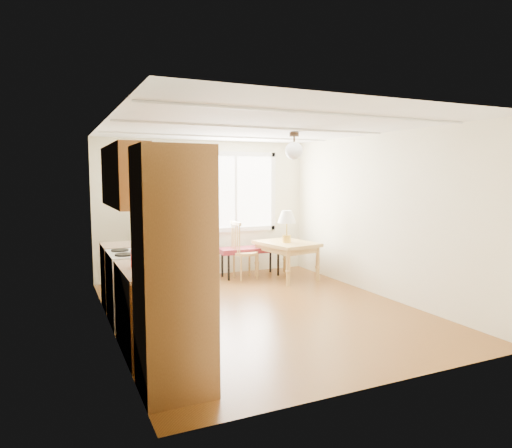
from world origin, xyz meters
TOP-DOWN VIEW (x-y plane):
  - room_shell at (0.00, 0.00)m, footprint 4.60×5.60m
  - kitchen_run at (-1.72, -0.63)m, footprint 0.65×3.40m
  - window_unit at (0.60, 2.47)m, footprint 1.64×0.05m
  - pendant_light at (0.70, 0.40)m, footprint 0.26×0.26m
  - refrigerator at (-0.72, 1.89)m, footprint 0.78×0.78m
  - bench at (0.72, 2.05)m, footprint 1.20×0.50m
  - dining_table at (1.23, 1.60)m, footprint 0.98×1.20m
  - chair at (0.45, 1.90)m, footprint 0.46×0.46m
  - table_lamp at (1.20, 1.54)m, footprint 0.33×0.33m
  - coffee_maker at (-1.72, -1.03)m, footprint 0.18×0.22m
  - kettle at (-1.82, -0.75)m, footprint 0.13×0.13m

SIDE VIEW (x-z plane):
  - bench at x=0.72m, z-range 0.21..0.75m
  - dining_table at x=1.23m, z-range 0.23..0.90m
  - chair at x=0.45m, z-range 0.08..1.11m
  - kitchen_run at x=-1.72m, z-range -0.26..1.94m
  - refrigerator at x=-0.72m, z-range 0.00..1.70m
  - kettle at x=-1.82m, z-range 0.88..1.12m
  - coffee_maker at x=-1.72m, z-range 0.86..1.18m
  - table_lamp at x=1.20m, z-range 0.80..1.37m
  - room_shell at x=0.00m, z-range -0.06..2.56m
  - window_unit at x=0.60m, z-range 0.79..2.31m
  - pendant_light at x=0.70m, z-range 2.04..2.44m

